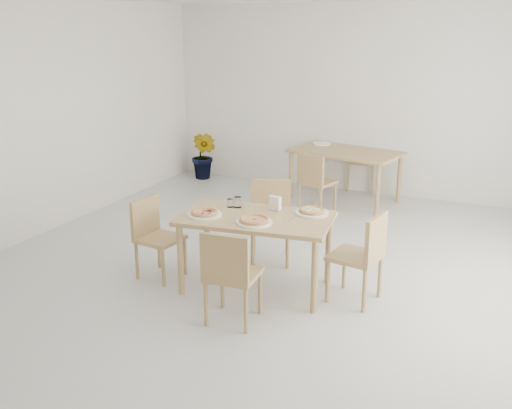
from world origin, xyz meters
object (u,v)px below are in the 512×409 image
at_px(plate_pepperoni, 204,215).
at_px(napkin_holder, 275,204).
at_px(main_table, 256,225).
at_px(potted_plant, 204,156).
at_px(pizza_mushroom, 312,210).
at_px(plate_empty, 321,144).
at_px(chair_west, 154,232).
at_px(plate_margherita, 254,222).
at_px(pizza_pepperoni, 204,212).
at_px(chair_north, 271,215).
at_px(chair_back_s, 315,179).
at_px(chair_south, 230,271).
at_px(chair_back_n, 367,156).
at_px(chair_east, 364,252).
at_px(tumbler_b, 230,203).
at_px(tumbler_a, 238,202).
at_px(plate_mushroom, 312,213).
at_px(pizza_margherita, 254,220).
at_px(second_table, 345,156).

distance_m(plate_pepperoni, napkin_holder, 0.70).
bearing_deg(plate_pepperoni, napkin_holder, 37.58).
height_order(main_table, potted_plant, potted_plant).
xyz_separation_m(pizza_mushroom, plate_empty, (-0.99, 3.26, -0.02)).
height_order(chair_west, plate_margherita, chair_west).
bearing_deg(plate_empty, pizza_pepperoni, -88.95).
height_order(chair_north, potted_plant, chair_north).
relative_size(main_table, chair_back_s, 1.84).
distance_m(chair_south, chair_back_n, 4.82).
bearing_deg(pizza_pepperoni, potted_plant, 119.38).
distance_m(chair_east, plate_margherita, 1.05).
bearing_deg(plate_empty, chair_north, -82.72).
height_order(tumbler_b, plate_empty, tumbler_b).
bearing_deg(napkin_holder, main_table, -98.77).
relative_size(tumbler_a, tumbler_b, 1.26).
distance_m(plate_mushroom, tumbler_b, 0.83).
xyz_separation_m(pizza_margherita, second_table, (-0.13, 3.45, -0.11)).
bearing_deg(chair_west, pizza_mushroom, -66.93).
height_order(plate_margherita, chair_back_n, chair_back_n).
bearing_deg(second_table, chair_south, -76.33).
distance_m(plate_margherita, chair_back_s, 2.75).
distance_m(pizza_margherita, plate_empty, 3.80).
height_order(plate_empty, potted_plant, potted_plant).
bearing_deg(pizza_pepperoni, main_table, 21.03).
relative_size(plate_margherita, second_table, 0.20).
height_order(chair_south, tumbler_a, chair_south).
height_order(main_table, plate_margherita, plate_margherita).
bearing_deg(chair_east, chair_west, -73.89).
xyz_separation_m(chair_east, second_table, (-1.10, 3.13, 0.16)).
bearing_deg(chair_north, second_table, 65.27).
bearing_deg(plate_margherita, second_table, 92.23).
relative_size(chair_west, pizza_mushroom, 2.74).
xyz_separation_m(plate_mushroom, tumbler_a, (-0.75, -0.12, 0.04)).
relative_size(plate_margherita, tumbler_a, 3.18).
xyz_separation_m(second_table, chair_back_n, (0.12, 0.79, -0.15)).
xyz_separation_m(pizza_margherita, chair_back_s, (-0.34, 2.72, -0.30)).
bearing_deg(chair_north, plate_mushroom, -58.39).
height_order(chair_north, napkin_holder, napkin_holder).
xyz_separation_m(main_table, potted_plant, (-2.55, 3.52, -0.26)).
relative_size(tumbler_b, napkin_holder, 0.58).
bearing_deg(chair_north, chair_back_s, 70.94).
distance_m(plate_mushroom, plate_empty, 3.40).
height_order(tumbler_b, chair_back_s, same).
bearing_deg(chair_east, napkin_holder, -88.23).
bearing_deg(chair_back_s, plate_mushroom, 123.78).
bearing_deg(chair_west, second_table, -9.87).
xyz_separation_m(chair_south, chair_north, (-0.27, 1.53, 0.01)).
bearing_deg(chair_west, main_table, -75.81).
distance_m(main_table, chair_east, 1.05).
distance_m(napkin_holder, chair_back_n, 3.82).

